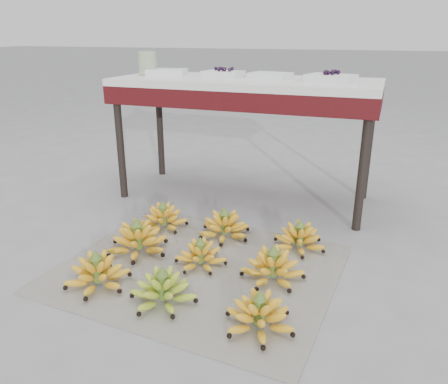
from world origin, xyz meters
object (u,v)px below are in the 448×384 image
(vendor_table, at_px, (245,93))
(tray_right, at_px, (271,76))
(tray_far_right, at_px, (331,78))
(bunch_back_center, at_px, (225,227))
(bunch_front_center, at_px, (163,290))
(bunch_front_right, at_px, (259,315))
(newspaper_mat, at_px, (199,268))
(bunch_back_left, at_px, (164,218))
(bunch_mid_center, at_px, (201,256))
(bunch_back_right, at_px, (299,239))
(glass_jar, at_px, (148,63))
(tray_left, at_px, (223,74))
(bunch_front_left, at_px, (98,273))
(bunch_mid_left, at_px, (138,240))
(bunch_mid_right, at_px, (273,268))
(tray_far_left, at_px, (167,72))

(vendor_table, xyz_separation_m, tray_right, (0.15, 0.03, 0.11))
(tray_far_right, bearing_deg, bunch_back_center, -124.60)
(bunch_front_center, bearing_deg, bunch_front_right, -5.04)
(bunch_front_right, xyz_separation_m, bunch_back_center, (-0.40, 0.69, 0.00))
(newspaper_mat, xyz_separation_m, bunch_back_left, (-0.37, 0.35, 0.06))
(bunch_mid_center, height_order, bunch_back_right, bunch_back_right)
(bunch_back_left, bearing_deg, tray_right, 33.40)
(bunch_front_center, height_order, glass_jar, glass_jar)
(bunch_mid_center, relative_size, glass_jar, 1.93)
(tray_left, bearing_deg, glass_jar, -176.78)
(bunch_front_left, distance_m, tray_left, 1.52)
(bunch_front_left, height_order, bunch_mid_center, bunch_front_left)
(bunch_mid_center, xyz_separation_m, bunch_back_center, (-0.00, 0.33, 0.01))
(vendor_table, distance_m, glass_jar, 0.71)
(bunch_mid_left, distance_m, tray_far_right, 1.42)
(newspaper_mat, relative_size, tray_left, 4.91)
(bunch_back_left, bearing_deg, bunch_front_right, -66.50)
(bunch_front_center, height_order, vendor_table, vendor_table)
(bunch_mid_right, bearing_deg, tray_left, 113.18)
(bunch_front_right, bearing_deg, tray_left, 126.12)
(bunch_mid_center, height_order, glass_jar, glass_jar)
(bunch_front_left, bearing_deg, tray_left, 64.67)
(bunch_back_right, xyz_separation_m, tray_right, (-0.35, 0.67, 0.74))
(vendor_table, bearing_deg, bunch_back_left, -112.65)
(newspaper_mat, distance_m, bunch_front_left, 0.46)
(bunch_front_left, relative_size, bunch_front_right, 1.16)
(bunch_back_center, height_order, bunch_back_right, bunch_back_center)
(tray_left, relative_size, tray_far_right, 0.84)
(tray_left, bearing_deg, tray_far_left, -179.44)
(bunch_mid_right, height_order, vendor_table, vendor_table)
(newspaper_mat, distance_m, bunch_front_center, 0.32)
(bunch_back_left, xyz_separation_m, glass_jar, (-0.42, 0.65, 0.80))
(newspaper_mat, height_order, tray_right, tray_right)
(bunch_front_center, relative_size, vendor_table, 0.17)
(newspaper_mat, height_order, bunch_front_center, bunch_front_center)
(newspaper_mat, bearing_deg, bunch_front_right, -40.50)
(bunch_front_center, distance_m, bunch_mid_right, 0.50)
(newspaper_mat, height_order, tray_far_left, tray_far_left)
(bunch_mid_left, xyz_separation_m, bunch_back_left, (-0.02, 0.31, -0.01))
(bunch_mid_right, xyz_separation_m, glass_jar, (-1.14, 0.98, 0.80))
(bunch_back_center, relative_size, bunch_back_right, 1.03)
(bunch_mid_right, distance_m, glass_jar, 1.71)
(newspaper_mat, xyz_separation_m, bunch_front_center, (-0.02, -0.31, 0.06))
(tray_left, bearing_deg, bunch_mid_left, -95.12)
(bunch_mid_center, relative_size, tray_far_right, 0.97)
(bunch_mid_center, bearing_deg, tray_far_right, 52.87)
(tray_left, bearing_deg, bunch_front_right, -64.39)
(bunch_mid_left, distance_m, bunch_back_right, 0.82)
(tray_far_left, bearing_deg, bunch_back_right, -32.04)
(bunch_front_center, distance_m, bunch_back_left, 0.75)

